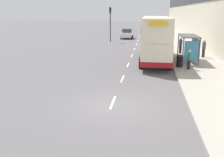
{
  "coord_description": "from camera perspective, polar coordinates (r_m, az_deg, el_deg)",
  "views": [
    {
      "loc": [
        1.82,
        -12.26,
        4.85
      ],
      "look_at": [
        -2.53,
        17.42,
        -3.28
      ],
      "focal_mm": 40.0,
      "sensor_mm": 36.0,
      "label": 1
    }
  ],
  "objects": [
    {
      "name": "car_0",
      "position": [
        46.28,
        3.44,
        10.18
      ],
      "size": [
        2.09,
        3.86,
        1.72
      ],
      "rotation": [
        0.0,
        0.0,
        3.14
      ],
      "color": "silver",
      "rests_on": "ground_plane"
    },
    {
      "name": "lane_mark_7",
      "position": [
        48.21,
        6.21,
        9.31
      ],
      "size": [
        0.12,
        2.0,
        0.01
      ],
      "color": "silver",
      "rests_on": "ground_plane"
    },
    {
      "name": "ground_plane",
      "position": [
        13.31,
        -0.09,
        -6.22
      ],
      "size": [
        220.0,
        220.0,
        0.0
      ],
      "primitive_type": "plane",
      "color": "#5B595B"
    },
    {
      "name": "pedestrian_at_shelter",
      "position": [
        29.95,
        15.41,
        7.36
      ],
      "size": [
        0.36,
        0.36,
        1.81
      ],
      "color": "#23232D",
      "rests_on": "ground_plane"
    },
    {
      "name": "litter_bin",
      "position": [
        22.49,
        15.19,
        3.91
      ],
      "size": [
        0.55,
        0.55,
        1.05
      ],
      "color": "black",
      "rests_on": "ground_plane"
    },
    {
      "name": "lane_mark_0",
      "position": [
        13.75,
        0.2,
        -5.48
      ],
      "size": [
        0.12,
        2.0,
        0.01
      ],
      "color": "silver",
      "rests_on": "ground_plane"
    },
    {
      "name": "lane_mark_5",
      "position": [
        38.23,
        5.59,
        7.81
      ],
      "size": [
        0.12,
        2.0,
        0.01
      ],
      "color": "silver",
      "rests_on": "ground_plane"
    },
    {
      "name": "lane_mark_2",
      "position": [
        23.37,
        3.69,
        3.16
      ],
      "size": [
        0.12,
        2.0,
        0.01
      ],
      "color": "silver",
      "rests_on": "ground_plane"
    },
    {
      "name": "pavement",
      "position": [
        51.2,
        13.72,
        9.38
      ],
      "size": [
        5.0,
        93.0,
        0.14
      ],
      "color": "#A39E93",
      "rests_on": "ground_plane"
    },
    {
      "name": "pedestrian_1",
      "position": [
        21.8,
        17.26,
        4.2
      ],
      "size": [
        0.32,
        0.32,
        1.61
      ],
      "color": "#23232D",
      "rests_on": "ground_plane"
    },
    {
      "name": "lane_mark_8",
      "position": [
        53.21,
        6.43,
        9.84
      ],
      "size": [
        0.12,
        2.0,
        0.01
      ],
      "color": "silver",
      "rests_on": "ground_plane"
    },
    {
      "name": "bus_shelter",
      "position": [
        24.93,
        17.55,
        7.61
      ],
      "size": [
        1.6,
        4.2,
        2.48
      ],
      "color": "#4C4C51",
      "rests_on": "ground_plane"
    },
    {
      "name": "double_decker_bus_near",
      "position": [
        24.92,
        9.92,
        9.02
      ],
      "size": [
        2.85,
        10.55,
        4.3
      ],
      "color": "beige",
      "rests_on": "ground_plane"
    },
    {
      "name": "traffic_light_far_kerb",
      "position": [
        41.06,
        -0.39,
        13.5
      ],
      "size": [
        0.3,
        0.32,
        5.49
      ],
      "color": "black",
      "rests_on": "ground_plane"
    },
    {
      "name": "lane_mark_1",
      "position": [
        18.51,
        2.4,
        -0.04
      ],
      "size": [
        0.12,
        2.0,
        0.01
      ],
      "color": "silver",
      "rests_on": "ground_plane"
    },
    {
      "name": "lane_mark_3",
      "position": [
        28.3,
        4.54,
        5.25
      ],
      "size": [
        0.12,
        2.0,
        0.01
      ],
      "color": "silver",
      "rests_on": "ground_plane"
    },
    {
      "name": "pedestrian_2",
      "position": [
        28.0,
        20.24,
        6.46
      ],
      "size": [
        0.36,
        0.36,
        1.81
      ],
      "color": "#23232D",
      "rests_on": "ground_plane"
    },
    {
      "name": "lane_mark_6",
      "position": [
        43.21,
        5.93,
        8.64
      ],
      "size": [
        0.12,
        2.0,
        0.01
      ],
      "color": "silver",
      "rests_on": "ground_plane"
    },
    {
      "name": "lane_mark_4",
      "position": [
        33.25,
        5.14,
        6.72
      ],
      "size": [
        0.12,
        2.0,
        0.01
      ],
      "color": "silver",
      "rests_on": "ground_plane"
    }
  ]
}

